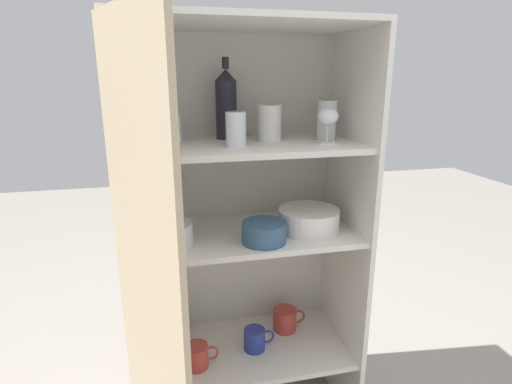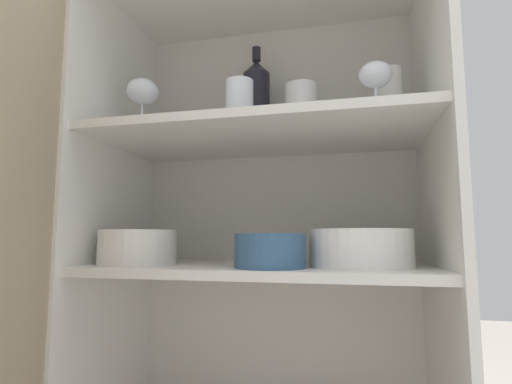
{
  "view_description": "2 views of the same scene",
  "coord_description": "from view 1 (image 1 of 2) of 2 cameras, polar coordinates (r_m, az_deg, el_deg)",
  "views": [
    {
      "loc": [
        -0.26,
        -1.13,
        1.33
      ],
      "look_at": [
        0.05,
        0.23,
        0.93
      ],
      "focal_mm": 28.0,
      "sensor_mm": 36.0,
      "label": 1
    },
    {
      "loc": [
        0.21,
        -0.74,
        0.85
      ],
      "look_at": [
        -0.01,
        0.2,
        0.96
      ],
      "focal_mm": 28.0,
      "sensor_mm": 36.0,
      "label": 2
    }
  ],
  "objects": [
    {
      "name": "coffee_mug_extra_2",
      "position": [
        1.77,
        4.2,
        -17.68
      ],
      "size": [
        0.14,
        0.1,
        0.09
      ],
      "color": "#BC3D33",
      "rests_on": "shelf_board_lower"
    },
    {
      "name": "shelf_board_upper",
      "position": [
        1.37,
        -1.76,
        6.55
      ],
      "size": [
        0.78,
        0.4,
        0.02
      ],
      "primitive_type": "cube",
      "color": "silver"
    },
    {
      "name": "storage_jar",
      "position": [
        1.75,
        -11.26,
        -18.64
      ],
      "size": [
        0.07,
        0.07,
        0.09
      ],
      "color": "#99704C",
      "rests_on": "shelf_board_lower"
    },
    {
      "name": "cupboard_side_right",
      "position": [
        1.59,
        12.65,
        -5.93
      ],
      "size": [
        0.02,
        0.43,
        1.48
      ],
      "primitive_type": "cube",
      "color": "white",
      "rests_on": "ground_plane"
    },
    {
      "name": "cupboard_top_panel",
      "position": [
        1.36,
        -1.91,
        22.99
      ],
      "size": [
        0.82,
        0.43,
        0.02
      ],
      "primitive_type": "cube",
      "color": "white",
      "rests_on": "cupboard_side_left"
    },
    {
      "name": "mixing_bowl_large",
      "position": [
        1.34,
        -12.89,
        -5.93
      ],
      "size": [
        0.18,
        0.18,
        0.08
      ],
      "color": "silver",
      "rests_on": "shelf_board_middle"
    },
    {
      "name": "coffee_mug_extra_1",
      "position": [
        1.66,
        -0.13,
        -20.29
      ],
      "size": [
        0.12,
        0.08,
        0.09
      ],
      "color": "#283893",
      "rests_on": "shelf_board_lower"
    },
    {
      "name": "tumbler_glass_0",
      "position": [
        1.42,
        -11.75,
        8.86
      ],
      "size": [
        0.06,
        0.06,
        0.09
      ],
      "color": "white",
      "rests_on": "shelf_board_upper"
    },
    {
      "name": "plate_stack_white",
      "position": [
        1.46,
        7.53,
        -3.94
      ],
      "size": [
        0.22,
        0.22,
        0.08
      ],
      "color": "white",
      "rests_on": "shelf_board_middle"
    },
    {
      "name": "serving_bowl_small",
      "position": [
        1.35,
        1.15,
        -5.65
      ],
      "size": [
        0.15,
        0.15,
        0.07
      ],
      "color": "#33567A",
      "rests_on": "shelf_board_middle"
    },
    {
      "name": "shelf_board_middle",
      "position": [
        1.46,
        -1.65,
        -6.01
      ],
      "size": [
        0.78,
        0.4,
        0.02
      ],
      "primitive_type": "cube",
      "color": "silver"
    },
    {
      "name": "cupboard_back_panel",
      "position": [
        1.66,
        -3.06,
        -4.6
      ],
      "size": [
        0.82,
        0.02,
        1.48
      ],
      "primitive_type": "cube",
      "color": "silver",
      "rests_on": "ground_plane"
    },
    {
      "name": "coffee_mug_primary",
      "position": [
        1.6,
        -8.4,
        -22.16
      ],
      "size": [
        0.13,
        0.09,
        0.09
      ],
      "color": "#BC3D33",
      "rests_on": "shelf_board_lower"
    },
    {
      "name": "shelf_board_lower",
      "position": [
        1.7,
        -1.51,
        -21.56
      ],
      "size": [
        0.78,
        0.4,
        0.02
      ],
      "primitive_type": "cube",
      "color": "silver"
    },
    {
      "name": "cupboard_side_left",
      "position": [
        1.45,
        -17.4,
        -8.46
      ],
      "size": [
        0.02,
        0.43,
        1.48
      ],
      "primitive_type": "cube",
      "color": "white",
      "rests_on": "ground_plane"
    },
    {
      "name": "wine_bottle",
      "position": [
        1.47,
        -4.29,
        12.44
      ],
      "size": [
        0.08,
        0.08,
        0.28
      ],
      "color": "black",
      "rests_on": "shelf_board_upper"
    },
    {
      "name": "wine_glass_0",
      "position": [
        1.37,
        10.22,
        10.31
      ],
      "size": [
        0.07,
        0.07,
        0.12
      ],
      "color": "white",
      "rests_on": "shelf_board_upper"
    },
    {
      "name": "tumbler_glass_2",
      "position": [
        1.41,
        1.93,
        9.8
      ],
      "size": [
        0.08,
        0.08,
        0.12
      ],
      "color": "white",
      "rests_on": "shelf_board_upper"
    },
    {
      "name": "tumbler_glass_3",
      "position": [
        1.46,
        10.06,
        10.05
      ],
      "size": [
        0.07,
        0.07,
        0.14
      ],
      "color": "white",
      "rests_on": "shelf_board_upper"
    },
    {
      "name": "tumbler_glass_1",
      "position": [
        1.29,
        -2.89,
        8.93
      ],
      "size": [
        0.07,
        0.07,
        0.11
      ],
      "color": "white",
      "rests_on": "shelf_board_upper"
    },
    {
      "name": "cupboard_door",
      "position": [
        1.09,
        -14.85,
        -16.89
      ],
      "size": [
        0.18,
        0.38,
        1.48
      ],
      "color": "tan",
      "rests_on": "ground_plane"
    },
    {
      "name": "wine_glass_1",
      "position": [
        1.28,
        -14.7,
        10.63
      ],
      "size": [
        0.08,
        0.08,
        0.15
      ],
      "color": "white",
      "rests_on": "shelf_board_upper"
    }
  ]
}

